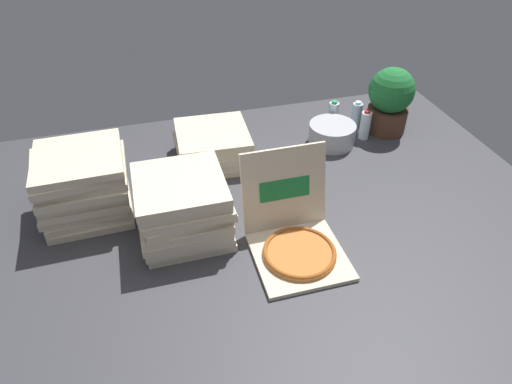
{
  "coord_description": "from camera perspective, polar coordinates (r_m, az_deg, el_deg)",
  "views": [
    {
      "loc": [
        -0.43,
        -1.61,
        1.52
      ],
      "look_at": [
        0.05,
        0.1,
        0.14
      ],
      "focal_mm": 32.21,
      "sensor_mm": 36.0,
      "label": 1
    }
  ],
  "objects": [
    {
      "name": "pizza_stack_center_far",
      "position": [
        2.7,
        -5.39,
        5.76
      ],
      "size": [
        0.46,
        0.45,
        0.19
      ],
      "color": "beige",
      "rests_on": "ground_plane"
    },
    {
      "name": "water_bottle_1",
      "position": [
        3.07,
        12.36,
        9.19
      ],
      "size": [
        0.06,
        0.06,
        0.2
      ],
      "color": "silver",
      "rests_on": "ground_plane"
    },
    {
      "name": "ice_bucket",
      "position": [
        2.9,
        9.4,
        7.13
      ],
      "size": [
        0.29,
        0.29,
        0.13
      ],
      "primitive_type": "cylinder",
      "color": "#B7BABF",
      "rests_on": "ground_plane"
    },
    {
      "name": "water_bottle_0",
      "position": [
        2.98,
        13.4,
        8.08
      ],
      "size": [
        0.06,
        0.06,
        0.2
      ],
      "color": "white",
      "rests_on": "ground_plane"
    },
    {
      "name": "ground_plane",
      "position": [
        2.27,
        -0.44,
        -4.68
      ],
      "size": [
        3.2,
        2.4,
        0.02
      ],
      "primitive_type": "cube",
      "color": "#38383D"
    },
    {
      "name": "pizza_stack_left_near",
      "position": [
        2.17,
        -9.09,
        -1.87
      ],
      "size": [
        0.45,
        0.45,
        0.3
      ],
      "color": "beige",
      "rests_on": "ground_plane"
    },
    {
      "name": "open_pizza_box",
      "position": [
        2.11,
        4.87,
        -5.42
      ],
      "size": [
        0.41,
        0.49,
        0.42
      ],
      "color": "beige",
      "rests_on": "ground_plane"
    },
    {
      "name": "potted_plant",
      "position": [
        3.05,
        16.29,
        10.97
      ],
      "size": [
        0.28,
        0.28,
        0.42
      ],
      "color": "#513323",
      "rests_on": "ground_plane"
    },
    {
      "name": "water_bottle_2",
      "position": [
        3.05,
        9.55,
        9.36
      ],
      "size": [
        0.06,
        0.06,
        0.2
      ],
      "color": "silver",
      "rests_on": "ground_plane"
    },
    {
      "name": "pizza_stack_left_mid",
      "position": [
        2.41,
        -20.66,
        0.92
      ],
      "size": [
        0.45,
        0.45,
        0.34
      ],
      "color": "beige",
      "rests_on": "ground_plane"
    }
  ]
}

